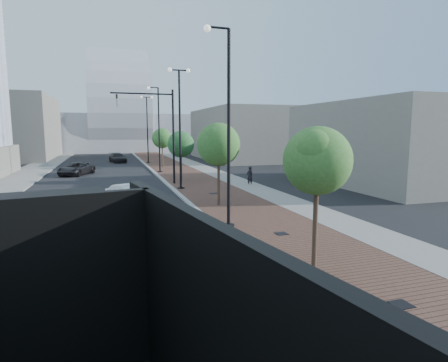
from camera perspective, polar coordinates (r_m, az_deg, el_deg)
name	(u,v)px	position (r m, az deg, el deg)	size (l,w,h in m)	color
ground	(346,346)	(9.15, 18.35, -23.06)	(220.00, 220.00, 0.00)	black
sidewalk	(177,167)	(47.24, -7.34, 2.22)	(7.00, 140.00, 0.12)	#4C2D23
concrete_strip	(197,166)	(47.79, -4.15, 2.33)	(2.40, 140.00, 0.13)	slate
curb	(149,167)	(46.76, -11.56, 2.08)	(0.30, 140.00, 0.14)	gray
west_sidewalk	(33,171)	(47.24, -27.44, 1.40)	(4.00, 140.00, 0.12)	slate
white_sedan	(134,197)	(22.45, -13.79, -2.40)	(1.56, 4.48, 1.48)	white
dark_car_mid	(76,169)	(41.49, -21.85, 1.78)	(2.21, 4.78, 1.33)	black
dark_car_far	(118,158)	(55.88, -16.10, 3.46)	(1.87, 4.60, 1.33)	black
pedestrian	(250,176)	(31.06, 3.99, 0.76)	(0.60, 0.39, 1.64)	black
streetlight_1	(226,137)	(17.12, 0.38, 6.84)	(1.44, 0.56, 9.21)	black
streetlight_2	(180,128)	(28.79, -6.82, 8.15)	(1.72, 0.56, 9.28)	black
streetlight_3	(158,133)	(40.63, -10.15, 7.30)	(1.44, 0.56, 9.21)	black
streetlight_4	(147,129)	(52.56, -11.74, 7.88)	(1.72, 0.56, 9.28)	black
traffic_mast	(163,126)	(31.61, -9.47, 8.36)	(5.09, 0.20, 8.00)	black
tree_0	(318,161)	(12.18, 14.34, 2.98)	(2.27, 2.20, 4.78)	#382619
tree_1	(219,145)	(22.27, -0.76, 5.63)	(2.61, 2.60, 5.10)	#382619
tree_2	(181,144)	(33.95, -6.63, 5.64)	(2.46, 2.42, 4.59)	#382619
tree_3	(162,138)	(45.78, -9.50, 6.51)	(2.46, 2.43, 4.88)	#382619
convention_center	(119,124)	(91.34, -15.93, 8.41)	(50.00, 30.00, 50.00)	#A1A4AB
commercial_block_nw	(5,128)	(68.02, -30.69, 7.06)	(14.00, 20.00, 10.00)	slate
commercial_block_ne	(242,134)	(60.00, 2.78, 7.23)	(12.00, 22.00, 8.00)	slate
commercial_block_e	(384,144)	(34.79, 23.49, 5.32)	(10.00, 16.00, 7.00)	slate
utility_cover_0	(401,304)	(11.17, 25.71, -16.80)	(0.50, 0.50, 0.02)	black
utility_cover_1	(282,234)	(16.61, 8.87, -8.02)	(0.50, 0.50, 0.02)	black
utility_cover_2	(213,193)	(26.67, -1.65, -1.90)	(0.50, 0.50, 0.02)	black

